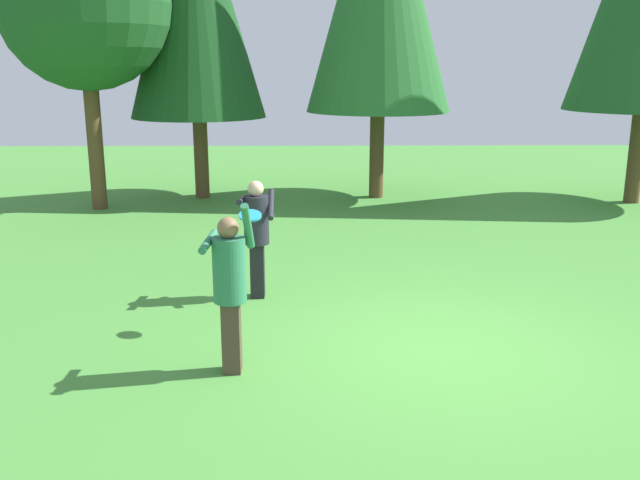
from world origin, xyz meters
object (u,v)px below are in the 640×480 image
Objects in this scene: person_thrower at (230,281)px; frisbee at (250,216)px; person_catcher at (257,229)px; tree_far_left at (84,4)px.

frisbee is at bearing 0.00° from person_thrower.
tree_far_left is (-3.95, 6.07, 3.37)m from person_catcher.
tree_far_left is (-3.86, 8.46, 3.34)m from person_thrower.
person_thrower is 9.88m from tree_far_left.
person_thrower reaches higher than frisbee.
person_catcher is 7.99m from tree_far_left.
tree_far_left reaches higher than frisbee.
person_catcher reaches higher than frisbee.
person_catcher is at bearing 90.96° from frisbee.
person_thrower is 6.03× the size of frisbee.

